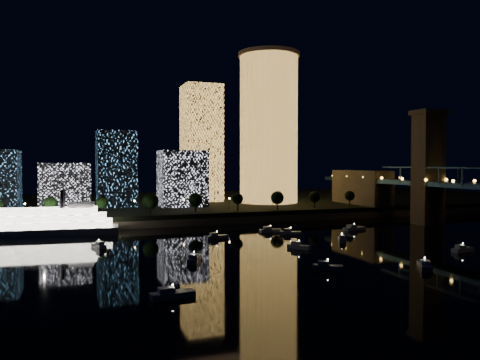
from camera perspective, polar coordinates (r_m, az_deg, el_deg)
The scene contains 10 objects.
ground at distance 143.22m, azimuth 15.68°, elevation -8.80°, with size 520.00×520.00×0.00m, color black.
far_bank at distance 287.38m, azimuth -3.22°, elevation -2.83°, with size 420.00×160.00×5.00m, color black.
seawall at distance 214.28m, azimuth 2.79°, elevation -4.75°, with size 420.00×6.00×3.00m, color #6B5E4C.
tower_cylindrical at distance 262.09m, azimuth 3.52°, elevation 6.35°, with size 34.00×34.00×82.84m.
tower_rectangular at distance 273.00m, azimuth -4.73°, elevation 4.48°, with size 21.05×21.05×66.99m, color #E9A84A.
midrise_blocks at distance 238.26m, azimuth -16.89°, elevation 0.36°, with size 107.24×41.10×38.12m.
riverboat at distance 190.29m, azimuth -23.58°, elevation -4.87°, with size 58.66×17.66×17.41m.
motorboats at distance 151.96m, azimuth 8.92°, elevation -7.82°, with size 141.64×78.76×2.78m.
esplanade_trees at distance 208.94m, azimuth -6.13°, elevation -2.46°, with size 165.37×6.93×8.96m.
street_lamps at distance 214.55m, azimuth -6.88°, elevation -2.73°, with size 132.70×0.70×5.65m.
Camera 1 is at (-81.96, -114.38, 26.66)m, focal length 35.00 mm.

